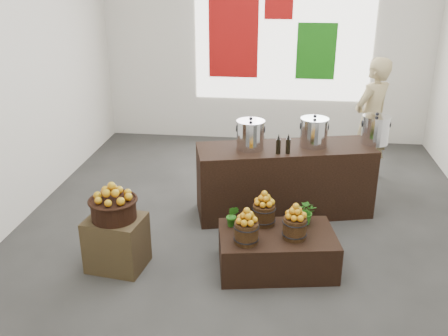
# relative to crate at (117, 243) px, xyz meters

# --- Properties ---
(ground) EXTENTS (7.00, 7.00, 0.00)m
(ground) POSITION_rel_crate_xyz_m (1.40, 1.17, -0.30)
(ground) COLOR #393936
(ground) RESTS_ON ground
(back_wall) EXTENTS (6.00, 0.04, 4.00)m
(back_wall) POSITION_rel_crate_xyz_m (1.40, 4.67, 1.70)
(back_wall) COLOR silver
(back_wall) RESTS_ON ground
(back_opening) EXTENTS (3.20, 0.02, 2.40)m
(back_opening) POSITION_rel_crate_xyz_m (1.70, 4.65, 1.70)
(back_opening) COLOR white
(back_opening) RESTS_ON back_wall
(deco_red_left) EXTENTS (0.90, 0.04, 1.40)m
(deco_red_left) POSITION_rel_crate_xyz_m (0.80, 4.64, 1.60)
(deco_red_left) COLOR #A70D0C
(deco_red_left) RESTS_ON back_wall
(deco_green_right) EXTENTS (0.70, 0.04, 1.00)m
(deco_green_right) POSITION_rel_crate_xyz_m (2.30, 4.64, 1.40)
(deco_green_right) COLOR #176B10
(deco_green_right) RESTS_ON back_wall
(deco_red_upper) EXTENTS (0.50, 0.04, 0.50)m
(deco_red_upper) POSITION_rel_crate_xyz_m (1.60, 4.64, 2.20)
(deco_red_upper) COLOR #A70D0C
(deco_red_upper) RESTS_ON back_wall
(crate) EXTENTS (0.66, 0.57, 0.60)m
(crate) POSITION_rel_crate_xyz_m (0.00, 0.00, 0.00)
(crate) COLOR #4D3F23
(crate) RESTS_ON ground
(wicker_basket) EXTENTS (0.48, 0.48, 0.22)m
(wicker_basket) POSITION_rel_crate_xyz_m (0.00, 0.00, 0.41)
(wicker_basket) COLOR black
(wicker_basket) RESTS_ON crate
(apples_in_basket) EXTENTS (0.37, 0.37, 0.20)m
(apples_in_basket) POSITION_rel_crate_xyz_m (0.00, 0.00, 0.62)
(apples_in_basket) COLOR #AB1B05
(apples_in_basket) RESTS_ON wicker_basket
(display_table) EXTENTS (1.36, 0.97, 0.43)m
(display_table) POSITION_rel_crate_xyz_m (1.75, 0.18, -0.08)
(display_table) COLOR black
(display_table) RESTS_ON ground
(apple_bucket_front_left) EXTENTS (0.25, 0.25, 0.23)m
(apple_bucket_front_left) POSITION_rel_crate_xyz_m (1.43, -0.05, 0.25)
(apple_bucket_front_left) COLOR #3B2410
(apple_bucket_front_left) RESTS_ON display_table
(apples_in_bucket_front_left) EXTENTS (0.19, 0.19, 0.17)m
(apples_in_bucket_front_left) POSITION_rel_crate_xyz_m (1.43, -0.05, 0.45)
(apples_in_bucket_front_left) COLOR #AB1B05
(apples_in_bucket_front_left) RESTS_ON apple_bucket_front_left
(apple_bucket_front_right) EXTENTS (0.25, 0.25, 0.23)m
(apple_bucket_front_right) POSITION_rel_crate_xyz_m (1.93, 0.11, 0.25)
(apple_bucket_front_right) COLOR #3B2410
(apple_bucket_front_right) RESTS_ON display_table
(apples_in_bucket_front_right) EXTENTS (0.19, 0.19, 0.17)m
(apples_in_bucket_front_right) POSITION_rel_crate_xyz_m (1.93, 0.11, 0.45)
(apples_in_bucket_front_right) COLOR #AB1B05
(apples_in_bucket_front_right) RESTS_ON apple_bucket_front_right
(apple_bucket_rear) EXTENTS (0.25, 0.25, 0.23)m
(apple_bucket_rear) POSITION_rel_crate_xyz_m (1.59, 0.39, 0.25)
(apple_bucket_rear) COLOR #3B2410
(apple_bucket_rear) RESTS_ON display_table
(apples_in_bucket_rear) EXTENTS (0.19, 0.19, 0.17)m
(apples_in_bucket_rear) POSITION_rel_crate_xyz_m (1.59, 0.39, 0.45)
(apples_in_bucket_rear) COLOR #AB1B05
(apples_in_bucket_rear) RESTS_ON apple_bucket_rear
(herb_garnish_right) EXTENTS (0.33, 0.31, 0.30)m
(herb_garnish_right) POSITION_rel_crate_xyz_m (2.05, 0.45, 0.28)
(herb_garnish_right) COLOR #236916
(herb_garnish_right) RESTS_ON display_table
(herb_garnish_left) EXTENTS (0.17, 0.15, 0.26)m
(herb_garnish_left) POSITION_rel_crate_xyz_m (1.25, 0.28, 0.26)
(herb_garnish_left) COLOR #236916
(herb_garnish_left) RESTS_ON display_table
(counter) EXTENTS (2.40, 1.27, 0.94)m
(counter) POSITION_rel_crate_xyz_m (1.81, 1.57, 0.17)
(counter) COLOR black
(counter) RESTS_ON ground
(stock_pot_left) EXTENTS (0.35, 0.35, 0.35)m
(stock_pot_left) POSITION_rel_crate_xyz_m (1.36, 1.45, 0.82)
(stock_pot_left) COLOR silver
(stock_pot_left) RESTS_ON counter
(stock_pot_center) EXTENTS (0.35, 0.35, 0.35)m
(stock_pot_center) POSITION_rel_crate_xyz_m (2.16, 1.66, 0.82)
(stock_pot_center) COLOR silver
(stock_pot_center) RESTS_ON counter
(stock_pot_right) EXTENTS (0.35, 0.35, 0.35)m
(stock_pot_right) POSITION_rel_crate_xyz_m (2.97, 1.86, 0.82)
(stock_pot_right) COLOR silver
(stock_pot_right) RESTS_ON counter
(oil_cruets) EXTENTS (0.18, 0.10, 0.26)m
(oil_cruets) POSITION_rel_crate_xyz_m (1.87, 1.34, 0.77)
(oil_cruets) COLOR black
(oil_cruets) RESTS_ON counter
(shopper) EXTENTS (0.82, 0.81, 1.90)m
(shopper) POSITION_rel_crate_xyz_m (3.09, 2.92, 0.65)
(shopper) COLOR tan
(shopper) RESTS_ON ground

